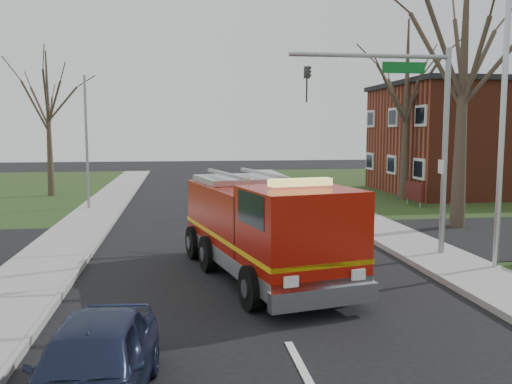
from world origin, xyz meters
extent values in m
plane|color=black|center=(0.00, 0.00, 0.00)|extent=(120.00, 120.00, 0.00)
cube|color=gray|center=(6.20, 0.00, 0.07)|extent=(2.40, 80.00, 0.15)
cube|color=gray|center=(-6.20, 0.00, 0.07)|extent=(2.40, 80.00, 0.15)
cube|color=maroon|center=(19.00, 18.00, 3.50)|extent=(15.00, 10.00, 7.00)
cube|color=black|center=(19.00, 18.00, 7.10)|extent=(15.40, 10.40, 0.30)
cube|color=silver|center=(11.45, 18.00, 2.00)|extent=(0.12, 1.40, 1.20)
cube|color=#481211|center=(10.50, 12.50, 0.90)|extent=(0.12, 2.00, 1.00)
cylinder|color=gray|center=(10.50, 11.70, 0.45)|extent=(0.08, 0.08, 0.90)
cylinder|color=gray|center=(10.50, 13.30, 0.45)|extent=(0.08, 0.08, 0.90)
cone|color=#3A2C22|center=(9.50, 6.00, 6.00)|extent=(0.64, 0.64, 12.00)
cone|color=#3A2C22|center=(11.00, 15.00, 5.25)|extent=(0.56, 0.56, 10.50)
cone|color=#3A2C22|center=(-10.00, 20.00, 4.50)|extent=(0.44, 0.44, 9.00)
cylinder|color=gray|center=(6.50, 1.50, 3.40)|extent=(0.18, 0.18, 6.80)
cylinder|color=gray|center=(3.90, 1.50, 6.50)|extent=(5.20, 0.14, 0.14)
cube|color=#0C591E|center=(5.00, 1.50, 6.15)|extent=(1.40, 0.06, 0.35)
imported|color=black|center=(1.90, 1.50, 6.15)|extent=(0.22, 0.18, 1.10)
cylinder|color=#B7BABF|center=(7.20, -0.50, 4.20)|extent=(0.16, 0.16, 8.40)
cylinder|color=gray|center=(-6.80, 14.00, 3.50)|extent=(0.14, 0.14, 7.00)
cube|color=#971106|center=(-0.03, 1.00, 1.50)|extent=(3.54, 5.46, 2.03)
cube|color=#971106|center=(0.76, -2.59, 1.65)|extent=(3.00, 3.00, 2.32)
cube|color=#B7BABF|center=(0.22, -0.13, 0.68)|extent=(4.10, 7.92, 0.44)
cube|color=#E5B20C|center=(0.22, -0.13, 1.21)|extent=(4.11, 7.92, 0.12)
cube|color=black|center=(0.99, -3.63, 2.37)|extent=(2.19, 0.57, 0.82)
cube|color=#E5D866|center=(0.76, -2.59, 2.95)|extent=(1.59, 0.66, 0.17)
cylinder|color=black|center=(-0.45, -2.96, 0.53)|extent=(0.56, 1.11, 1.07)
cylinder|color=black|center=(2.01, -2.42, 0.53)|extent=(0.56, 1.11, 1.07)
cylinder|color=black|center=(-1.63, 2.43, 0.53)|extent=(0.56, 1.11, 1.07)
cylinder|color=black|center=(0.83, 2.97, 0.53)|extent=(0.56, 1.11, 1.07)
imported|color=#1C233E|center=(-3.41, -7.15, 0.70)|extent=(2.00, 4.26, 1.41)
camera|label=1|loc=(-2.09, -15.09, 4.17)|focal=38.00mm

